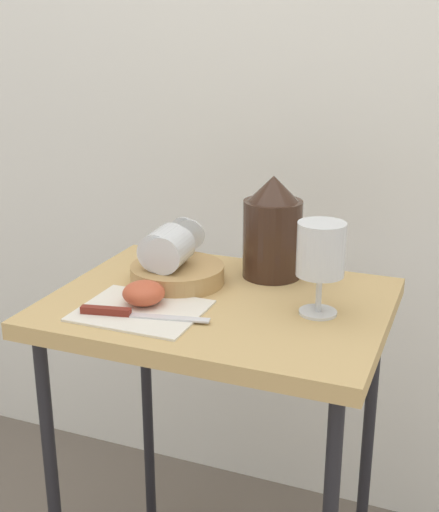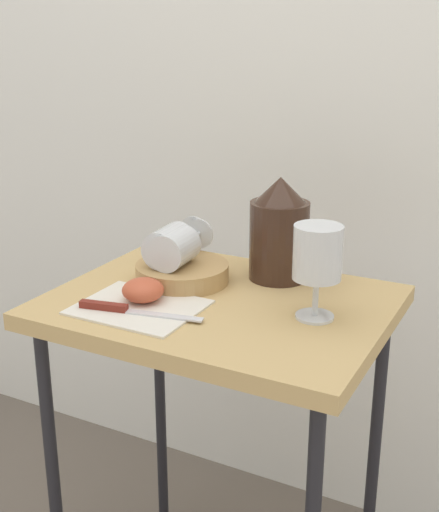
{
  "view_description": "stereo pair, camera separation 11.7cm",
  "coord_description": "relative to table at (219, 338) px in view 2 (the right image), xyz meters",
  "views": [
    {
      "loc": [
        0.41,
        -1.03,
        1.18
      ],
      "look_at": [
        0.0,
        0.0,
        0.8
      ],
      "focal_mm": 47.5,
      "sensor_mm": 36.0,
      "label": 1
    },
    {
      "loc": [
        0.51,
        -0.98,
        1.18
      ],
      "look_at": [
        0.0,
        0.0,
        0.8
      ],
      "focal_mm": 47.5,
      "sensor_mm": 36.0,
      "label": 2
    }
  ],
  "objects": [
    {
      "name": "basket_tray",
      "position": [
        -0.1,
        0.05,
        0.09
      ],
      "size": [
        0.18,
        0.18,
        0.03
      ],
      "primitive_type": "cylinder",
      "color": "tan",
      "rests_on": "table"
    },
    {
      "name": "linen_napkin",
      "position": [
        -0.1,
        -0.1,
        0.08
      ],
      "size": [
        0.21,
        0.17,
        0.0
      ],
      "primitive_type": "cube",
      "rotation": [
        0.0,
        0.0,
        -0.01
      ],
      "color": "silver",
      "rests_on": "table"
    },
    {
      "name": "wine_glass_tipped_far",
      "position": [
        -0.11,
        0.03,
        0.15
      ],
      "size": [
        0.07,
        0.15,
        0.07
      ],
      "color": "silver",
      "rests_on": "basket_tray"
    },
    {
      "name": "curtain_drape",
      "position": [
        0.0,
        0.49,
        0.34
      ],
      "size": [
        2.4,
        0.03,
        1.97
      ],
      "primitive_type": "cube",
      "color": "white",
      "rests_on": "ground_plane"
    },
    {
      "name": "pitcher",
      "position": [
        0.05,
        0.15,
        0.16
      ],
      "size": [
        0.16,
        0.11,
        0.2
      ],
      "color": "#382319",
      "rests_on": "table"
    },
    {
      "name": "apple_half_left",
      "position": [
        -0.11,
        -0.08,
        0.1
      ],
      "size": [
        0.07,
        0.07,
        0.04
      ],
      "primitive_type": "ellipsoid",
      "color": "#C15133",
      "rests_on": "linen_napkin"
    },
    {
      "name": "wine_glass_upright",
      "position": [
        0.18,
        0.0,
        0.18
      ],
      "size": [
        0.08,
        0.08,
        0.16
      ],
      "color": "silver",
      "rests_on": "table"
    },
    {
      "name": "table",
      "position": [
        0.0,
        0.0,
        0.0
      ],
      "size": [
        0.58,
        0.45,
        0.72
      ],
      "color": "tan",
      "rests_on": "ground_plane"
    },
    {
      "name": "wine_glass_tipped_near",
      "position": [
        -0.12,
        0.04,
        0.15
      ],
      "size": [
        0.08,
        0.16,
        0.07
      ],
      "color": "silver",
      "rests_on": "basket_tray"
    },
    {
      "name": "knife",
      "position": [
        -0.11,
        -0.13,
        0.08
      ],
      "size": [
        0.22,
        0.06,
        0.01
      ],
      "color": "silver",
      "rests_on": "linen_napkin"
    }
  ]
}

